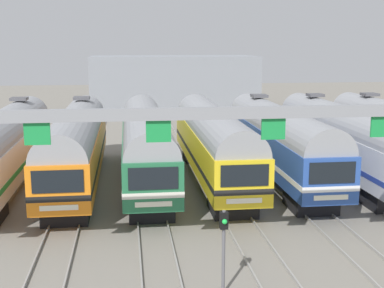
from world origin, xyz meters
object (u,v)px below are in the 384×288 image
(commuter_train_silver, at_px, (341,137))
(catenary_gantry, at_px, (273,134))
(commuter_train_green, at_px, (146,142))
(commuter_train_white, at_px, (5,145))
(commuter_train_blue, at_px, (278,139))
(commuter_train_yellow, at_px, (213,140))
(commuter_train_orange, at_px, (76,143))
(yard_signal_mast, at_px, (224,236))

(commuter_train_silver, relative_size, catenary_gantry, 0.59)
(commuter_train_green, height_order, commuter_train_silver, commuter_train_silver)
(commuter_train_white, relative_size, commuter_train_blue, 1.00)
(commuter_train_white, xyz_separation_m, commuter_train_green, (8.49, -0.00, -0.00))
(commuter_train_yellow, bearing_deg, commuter_train_green, 180.00)
(commuter_train_silver, bearing_deg, commuter_train_green, -179.98)
(commuter_train_blue, distance_m, commuter_train_silver, 4.24)
(commuter_train_white, relative_size, commuter_train_green, 1.00)
(commuter_train_green, height_order, commuter_train_blue, commuter_train_blue)
(commuter_train_green, bearing_deg, commuter_train_yellow, 0.00)
(commuter_train_yellow, bearing_deg, catenary_gantry, -90.00)
(commuter_train_orange, xyz_separation_m, catenary_gantry, (8.49, -13.50, 2.76))
(commuter_train_green, distance_m, commuter_train_blue, 8.49)
(commuter_train_blue, relative_size, yard_signal_mast, 5.85)
(commuter_train_yellow, bearing_deg, commuter_train_orange, 179.97)
(commuter_train_white, distance_m, commuter_train_yellow, 12.73)
(commuter_train_white, height_order, commuter_train_yellow, commuter_train_white)
(commuter_train_silver, xyz_separation_m, catenary_gantry, (-8.49, -13.50, 2.76))
(commuter_train_white, xyz_separation_m, yard_signal_mast, (10.61, -15.12, -0.54))
(catenary_gantry, bearing_deg, commuter_train_yellow, 90.00)
(commuter_train_yellow, bearing_deg, commuter_train_white, 179.98)
(commuter_train_silver, distance_m, yard_signal_mast, 18.48)
(commuter_train_white, distance_m, catenary_gantry, 18.76)
(commuter_train_orange, xyz_separation_m, yard_signal_mast, (6.37, -15.12, -0.54))
(commuter_train_yellow, bearing_deg, commuter_train_blue, 0.06)
(commuter_train_silver, bearing_deg, commuter_train_blue, 180.00)
(catenary_gantry, bearing_deg, commuter_train_orange, 122.16)
(commuter_train_green, bearing_deg, catenary_gantry, -72.54)
(commuter_train_blue, height_order, catenary_gantry, catenary_gantry)
(commuter_train_blue, height_order, commuter_train_silver, same)
(commuter_train_green, relative_size, commuter_train_blue, 1.00)
(commuter_train_blue, bearing_deg, commuter_train_orange, 180.00)
(commuter_train_orange, height_order, commuter_train_green, commuter_train_orange)
(commuter_train_green, height_order, yard_signal_mast, commuter_train_green)
(yard_signal_mast, bearing_deg, commuter_train_orange, 112.84)
(catenary_gantry, bearing_deg, commuter_train_silver, 57.84)
(commuter_train_white, height_order, commuter_train_orange, same)
(commuter_train_orange, bearing_deg, commuter_train_white, 180.00)
(commuter_train_yellow, distance_m, yard_signal_mast, 15.27)
(commuter_train_white, relative_size, yard_signal_mast, 5.85)
(commuter_train_orange, bearing_deg, commuter_train_blue, 0.00)
(commuter_train_green, xyz_separation_m, catenary_gantry, (4.24, -13.49, 2.76))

